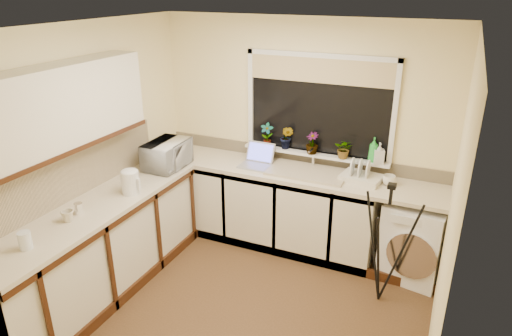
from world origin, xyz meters
The scene contains 34 objects.
floor centered at (0.00, 0.00, 0.00)m, with size 3.20×3.20×0.00m, color brown.
ceiling centered at (0.00, 0.00, 2.45)m, with size 3.20×3.20×0.00m, color white.
wall_back centered at (0.00, 1.50, 1.23)m, with size 3.20×3.20×0.00m, color #FEEAA9.
wall_front centered at (0.00, -1.50, 1.23)m, with size 3.20×3.20×0.00m, color #FEEAA9.
wall_left centered at (-1.60, 0.00, 1.23)m, with size 3.00×3.00×0.00m, color #FEEAA9.
wall_right centered at (1.60, 0.00, 1.23)m, with size 3.00×3.00×0.00m, color #FEEAA9.
base_cabinet_back centered at (-0.33, 1.20, 0.43)m, with size 2.55×0.60×0.86m, color silver.
base_cabinet_left centered at (-1.30, -0.30, 0.43)m, with size 0.54×2.40×0.86m, color silver.
worktop_back centered at (0.00, 1.20, 0.88)m, with size 3.20×0.60×0.04m, color beige.
worktop_left centered at (-1.30, -0.30, 0.88)m, with size 0.60×2.40×0.04m, color beige.
upper_cabinet centered at (-1.44, -0.45, 1.80)m, with size 0.28×1.90×0.70m, color silver.
splashback_left centered at (-1.59, -0.30, 1.12)m, with size 0.02×2.40×0.45m, color beige.
splashback_back centered at (0.00, 1.49, 0.97)m, with size 3.20×0.02×0.14m, color beige.
window_glass centered at (0.20, 1.49, 1.55)m, with size 1.50×0.02×1.00m, color black.
window_blind centered at (0.20, 1.46, 1.92)m, with size 1.50×0.02×0.25m, color tan.
windowsill centered at (0.20, 1.43, 1.04)m, with size 1.60×0.14×0.03m, color white.
sink centered at (0.20, 1.20, 0.91)m, with size 0.82×0.46×0.03m, color tan.
faucet centered at (0.20, 1.38, 1.02)m, with size 0.03×0.03×0.24m, color silver.
washing_machine centered at (1.35, 1.17, 0.40)m, with size 0.56×0.55×0.80m, color white.
laptop centered at (-0.38, 1.20, 0.96)m, with size 0.33×0.33×0.23m.
kettle centered at (-1.17, 0.05, 1.01)m, with size 0.17×0.17×0.22m, color white.
dish_rack centered at (0.75, 1.24, 0.93)m, with size 0.39×0.29×0.06m, color beige.
tripod centered at (1.12, 0.62, 0.59)m, with size 0.58×0.58×1.18m, color black, non-canonical shape.
glass_jug centered at (-1.27, -1.06, 0.97)m, with size 0.10×0.10×0.14m, color white.
steel_jar centered at (-1.32, -0.47, 0.95)m, with size 0.07×0.07×0.10m, color white.
microwave centered at (-1.23, 0.74, 1.04)m, with size 0.52×0.35×0.29m, color silver.
plant_a centered at (-0.35, 1.40, 1.19)m, with size 0.14×0.10×0.27m, color #999999.
plant_b centered at (-0.12, 1.43, 1.18)m, with size 0.14×0.12×0.26m, color #999999.
plant_c centered at (0.17, 1.39, 1.17)m, with size 0.13×0.13×0.24m, color #999999.
plant_d centered at (0.52, 1.39, 1.15)m, with size 0.19×0.16×0.21m, color #999999.
soap_bottle_green centered at (0.81, 1.43, 1.18)m, with size 0.10×0.10×0.25m, color green.
soap_bottle_clear centered at (0.88, 1.40, 1.16)m, with size 0.10×0.10×0.22m, color #999999.
cup_back centered at (1.02, 1.24, 0.95)m, with size 0.13×0.13×0.10m, color white.
cup_left centered at (-1.30, -0.61, 0.95)m, with size 0.10×0.10×0.10m, color beige.
Camera 1 is at (1.52, -3.06, 2.76)m, focal length 32.25 mm.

